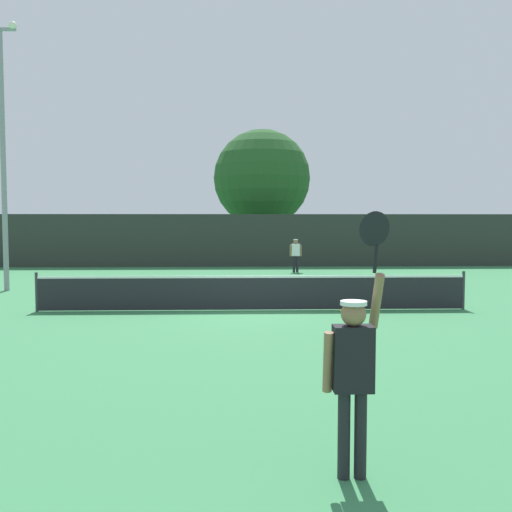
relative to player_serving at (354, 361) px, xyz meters
The scene contains 9 objects.
ground_plane 10.23m from the player_serving, 93.94° to the left, with size 120.00×120.00×0.00m, color #387F4C.
tennis_net 10.18m from the player_serving, 93.94° to the left, with size 11.84×0.08×1.07m.
perimeter_fence 24.87m from the player_serving, 91.61° to the left, with size 32.19×0.12×2.81m, color #2D332D.
player_serving is the anchor object (origin of this frame).
player_receiving 21.55m from the player_serving, 85.59° to the left, with size 0.57×0.23×1.58m.
tennis_ball 10.03m from the player_serving, 80.26° to the left, with size 0.07×0.07×0.07m, color #CCE033.
light_pole 17.94m from the player_serving, 122.07° to the left, with size 1.18×0.28×9.31m.
large_tree 30.51m from the player_serving, 89.20° to the left, with size 6.05×6.05×8.15m.
parked_car_near 34.28m from the player_serving, 79.68° to the left, with size 2.48×4.43×1.69m.
Camera 1 is at (-0.41, -15.41, 2.48)m, focal length 39.55 mm.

